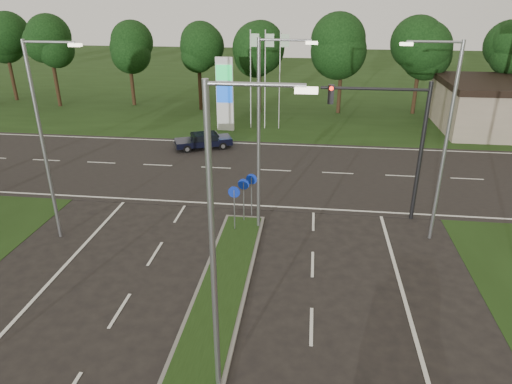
# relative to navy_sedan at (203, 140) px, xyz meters

# --- Properties ---
(verge_far) EXTENTS (160.00, 50.00, 0.02)m
(verge_far) POSITION_rel_navy_sedan_xyz_m (4.75, 26.99, -0.61)
(verge_far) COLOR black
(verge_far) RESTS_ON ground
(cross_road) EXTENTS (160.00, 12.00, 0.02)m
(cross_road) POSITION_rel_navy_sedan_xyz_m (4.75, -4.01, -0.61)
(cross_road) COLOR black
(cross_road) RESTS_ON ground
(streetlight_median_near) EXTENTS (2.53, 0.22, 9.00)m
(streetlight_median_near) POSITION_rel_navy_sedan_xyz_m (5.75, -22.01, 4.47)
(streetlight_median_near) COLOR gray
(streetlight_median_near) RESTS_ON ground
(streetlight_median_far) EXTENTS (2.53, 0.22, 9.00)m
(streetlight_median_far) POSITION_rel_navy_sedan_xyz_m (5.75, -12.01, 4.47)
(streetlight_median_far) COLOR gray
(streetlight_median_far) RESTS_ON ground
(streetlight_left_far) EXTENTS (2.53, 0.22, 9.00)m
(streetlight_left_far) POSITION_rel_navy_sedan_xyz_m (-3.55, -14.01, 4.47)
(streetlight_left_far) COLOR gray
(streetlight_left_far) RESTS_ON ground
(streetlight_right_far) EXTENTS (2.53, 0.22, 9.00)m
(streetlight_right_far) POSITION_rel_navy_sedan_xyz_m (13.55, -12.01, 4.47)
(streetlight_right_far) COLOR gray
(streetlight_right_far) RESTS_ON ground
(traffic_signal) EXTENTS (5.10, 0.42, 7.00)m
(traffic_signal) POSITION_rel_navy_sedan_xyz_m (11.94, -10.01, 4.04)
(traffic_signal) COLOR black
(traffic_signal) RESTS_ON ground
(median_signs) EXTENTS (1.16, 1.76, 2.38)m
(median_signs) POSITION_rel_navy_sedan_xyz_m (4.75, -11.61, 1.10)
(median_signs) COLOR gray
(median_signs) RESTS_ON ground
(gas_pylon) EXTENTS (5.80, 1.26, 8.00)m
(gas_pylon) POSITION_rel_navy_sedan_xyz_m (0.96, 5.04, 2.59)
(gas_pylon) COLOR silver
(gas_pylon) RESTS_ON ground
(treeline_far) EXTENTS (6.00, 6.00, 9.90)m
(treeline_far) POSITION_rel_navy_sedan_xyz_m (4.85, 11.92, 6.22)
(treeline_far) COLOR black
(treeline_far) RESTS_ON ground
(navy_sedan) EXTENTS (4.46, 3.15, 1.13)m
(navy_sedan) POSITION_rel_navy_sedan_xyz_m (0.00, 0.00, 0.00)
(navy_sedan) COLOR black
(navy_sedan) RESTS_ON ground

